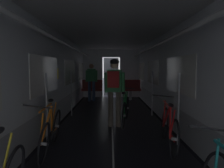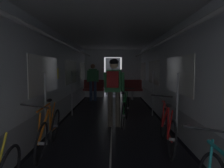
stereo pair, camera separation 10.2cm
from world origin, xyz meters
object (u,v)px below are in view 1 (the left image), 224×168
(bench_seat_far_right, at_px, (130,88))
(person_cyclist_aisle, at_px, (114,85))
(bench_seat_far_left, at_px, (92,88))
(person_standing_near_bench, at_px, (92,80))
(bicycle_green_in_aisle, at_px, (126,110))
(bicycle_red, at_px, (169,128))
(bicycle_orange, at_px, (51,131))

(bench_seat_far_right, relative_size, person_cyclist_aisle, 0.57)
(bench_seat_far_left, bearing_deg, person_cyclist_aisle, -78.43)
(bench_seat_far_right, xyz_separation_m, person_cyclist_aisle, (-0.84, -4.67, 0.50))
(bench_seat_far_left, xyz_separation_m, person_standing_near_bench, (0.00, -0.38, 0.41))
(person_standing_near_bench, bearing_deg, bench_seat_far_left, 90.41)
(bench_seat_far_right, height_order, person_cyclist_aisle, person_cyclist_aisle)
(bicycle_green_in_aisle, bearing_deg, bicycle_red, -68.22)
(person_standing_near_bench, bearing_deg, bicycle_green_in_aisle, -72.63)
(bicycle_red, distance_m, person_cyclist_aisle, 1.90)
(person_standing_near_bench, bearing_deg, bicycle_orange, -92.04)
(bicycle_red, relative_size, person_standing_near_bench, 1.00)
(bench_seat_far_left, xyz_separation_m, bicycle_orange, (-0.21, -6.31, -0.19))
(person_standing_near_bench, bearing_deg, bicycle_red, -71.28)
(person_cyclist_aisle, relative_size, person_standing_near_bench, 1.03)
(bench_seat_far_right, distance_m, person_standing_near_bench, 1.88)
(person_cyclist_aisle, xyz_separation_m, person_standing_near_bench, (-0.95, 4.29, -0.10))
(bench_seat_far_left, distance_m, person_standing_near_bench, 0.55)
(bench_seat_far_left, xyz_separation_m, bench_seat_far_right, (1.80, 0.00, 0.00))
(bicycle_red, bearing_deg, person_cyclist_aisle, 124.32)
(bicycle_orange, distance_m, person_standing_near_bench, 5.97)
(person_cyclist_aisle, bearing_deg, person_standing_near_bench, 102.52)
(bench_seat_far_left, distance_m, person_cyclist_aisle, 4.79)
(bench_seat_far_right, bearing_deg, bicycle_orange, -107.66)
(bicycle_red, bearing_deg, person_standing_near_bench, 108.72)
(person_cyclist_aisle, relative_size, bicycle_green_in_aisle, 1.03)
(bicycle_red, distance_m, person_standing_near_bench, 6.10)
(bench_seat_far_right, distance_m, person_cyclist_aisle, 4.77)
(bench_seat_far_left, bearing_deg, bench_seat_far_right, 0.00)
(bench_seat_far_left, bearing_deg, person_standing_near_bench, -89.59)
(bench_seat_far_left, height_order, person_cyclist_aisle, person_cyclist_aisle)
(person_cyclist_aisle, distance_m, bicycle_green_in_aisle, 0.80)
(bicycle_orange, bearing_deg, bench_seat_far_left, 88.10)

